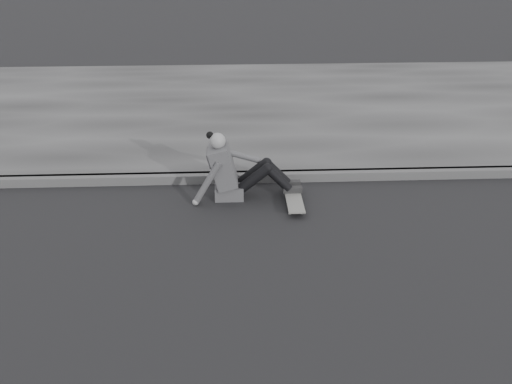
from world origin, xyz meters
TOP-DOWN VIEW (x-y plane):
  - ground at (0.00, 0.00)m, footprint 80.00×80.00m
  - curb at (0.00, 2.58)m, footprint 24.00×0.16m
  - sidewalk at (0.00, 5.60)m, footprint 24.00×6.00m
  - skateboard at (-1.58, 1.88)m, footprint 0.20×0.78m
  - seated_woman at (-2.31, 2.12)m, footprint 1.38×0.46m

SIDE VIEW (x-z plane):
  - ground at x=0.00m, z-range 0.00..0.00m
  - curb at x=0.00m, z-range 0.00..0.12m
  - sidewalk at x=0.00m, z-range 0.00..0.12m
  - skateboard at x=-1.58m, z-range 0.03..0.12m
  - seated_woman at x=-2.31m, z-range -0.08..0.80m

